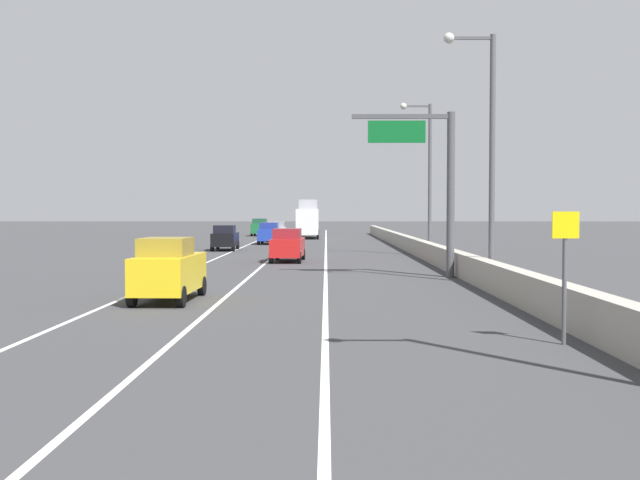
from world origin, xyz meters
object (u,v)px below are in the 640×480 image
object	(u,v)px
car_blue_2	(270,233)
lamp_post_right_second	(486,141)
car_black_0	(225,238)
overhead_sign_gantry	(435,173)
car_yellow_1	(169,270)
car_silver_5	(276,232)
car_red_3	(288,245)
lamp_post_right_third	(426,168)
box_truck	(308,220)
speed_advisory_sign	(565,267)
car_green_4	(260,227)

from	to	relation	value
car_blue_2	lamp_post_right_second	bearing A→B (deg)	-72.85
car_black_0	car_blue_2	xyz separation A→B (m)	(2.62, 10.91, 0.02)
overhead_sign_gantry	car_yellow_1	bearing A→B (deg)	-137.65
car_blue_2	car_silver_5	bearing A→B (deg)	87.75
car_red_3	car_silver_5	size ratio (longest dim) A/B	1.10
car_blue_2	lamp_post_right_third	bearing A→B (deg)	-56.52
car_yellow_1	car_blue_2	world-z (taller)	car_yellow_1
car_blue_2	box_truck	bearing A→B (deg)	78.82
lamp_post_right_third	lamp_post_right_second	bearing A→B (deg)	-90.53
overhead_sign_gantry	box_truck	size ratio (longest dim) A/B	0.78
speed_advisory_sign	lamp_post_right_second	distance (m)	14.83
overhead_sign_gantry	speed_advisory_sign	world-z (taller)	overhead_sign_gantry
car_blue_2	car_green_4	world-z (taller)	car_green_4
overhead_sign_gantry	box_truck	bearing A→B (deg)	97.85
overhead_sign_gantry	car_blue_2	bearing A→B (deg)	106.21
car_blue_2	car_black_0	bearing A→B (deg)	-103.48
lamp_post_right_second	car_red_3	distance (m)	17.21
car_red_3	car_green_4	distance (m)	47.73
lamp_post_right_third	car_black_0	distance (m)	16.92
car_green_4	speed_advisory_sign	bearing A→B (deg)	-79.89
car_red_3	car_yellow_1	bearing A→B (deg)	-98.48
car_green_4	lamp_post_right_third	bearing A→B (deg)	-70.23
car_black_0	car_yellow_1	distance (m)	33.22
overhead_sign_gantry	car_black_0	xyz separation A→B (m)	(-12.72, 23.84, -3.76)
car_yellow_1	box_truck	distance (m)	59.95
speed_advisory_sign	car_yellow_1	xyz separation A→B (m)	(-10.63, 8.19, -0.70)
lamp_post_right_second	car_silver_5	xyz separation A→B (m)	(-11.50, 43.93, -4.89)
car_green_4	box_truck	bearing A→B (deg)	-50.89
speed_advisory_sign	car_black_0	bearing A→B (deg)	107.67
car_silver_5	lamp_post_right_third	bearing A→B (deg)	-63.96
lamp_post_right_third	car_green_4	bearing A→B (deg)	109.77
overhead_sign_gantry	car_red_3	world-z (taller)	overhead_sign_gantry
car_green_4	car_silver_5	distance (m)	17.64
car_blue_2	car_green_4	bearing A→B (deg)	97.15
car_yellow_1	car_silver_5	xyz separation A→B (m)	(0.32, 49.94, -0.06)
lamp_post_right_third	car_silver_5	size ratio (longest dim) A/B	2.50
car_yellow_1	car_green_4	size ratio (longest dim) A/B	1.07
car_yellow_1	car_blue_2	xyz separation A→B (m)	(0.08, 44.03, -0.07)
car_red_3	box_truck	distance (m)	39.95
lamp_post_right_second	lamp_post_right_third	size ratio (longest dim) A/B	1.00
overhead_sign_gantry	car_red_3	xyz separation A→B (m)	(-7.22, 10.64, -3.74)
overhead_sign_gantry	car_blue_2	world-z (taller)	overhead_sign_gantry
car_black_0	car_red_3	xyz separation A→B (m)	(5.50, -13.20, 0.02)
car_silver_5	car_green_4	bearing A→B (deg)	100.29
lamp_post_right_third	car_blue_2	size ratio (longest dim) A/B	2.51
lamp_post_right_second	car_black_0	world-z (taller)	lamp_post_right_second
car_blue_2	car_green_4	xyz separation A→B (m)	(-2.92, 23.26, 0.07)
car_red_3	speed_advisory_sign	bearing A→B (deg)	-74.76
overhead_sign_gantry	lamp_post_right_third	world-z (taller)	lamp_post_right_third
overhead_sign_gantry	car_blue_2	distance (m)	36.38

